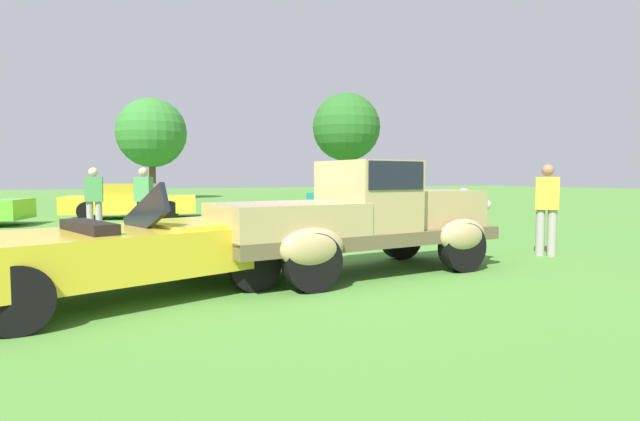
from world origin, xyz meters
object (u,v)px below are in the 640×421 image
at_px(spectator_near_truck, 144,199).
at_px(feature_pickup_truck, 363,216).
at_px(spectator_between_cars, 547,207).
at_px(spectator_by_row, 94,199).
at_px(show_car_teal, 356,197).
at_px(show_car_yellow, 130,201).
at_px(neighbor_convertible, 135,249).

bearing_deg(spectator_near_truck, feature_pickup_truck, -69.61).
xyz_separation_m(feature_pickup_truck, spectator_between_cars, (3.89, -0.07, 0.05)).
bearing_deg(feature_pickup_truck, spectator_by_row, 116.49).
xyz_separation_m(show_car_teal, spectator_near_truck, (-9.19, -5.49, 0.31)).
height_order(feature_pickup_truck, spectator_near_truck, feature_pickup_truck).
xyz_separation_m(show_car_yellow, show_car_teal, (8.93, -0.46, -0.00)).
height_order(show_car_yellow, spectator_by_row, spectator_by_row).
bearing_deg(spectator_by_row, spectator_near_truck, -27.27).
height_order(spectator_near_truck, spectator_by_row, same).
relative_size(feature_pickup_truck, show_car_yellow, 1.00).
bearing_deg(spectator_near_truck, show_car_teal, 30.87).
relative_size(show_car_teal, spectator_between_cars, 2.34).
height_order(show_car_yellow, spectator_near_truck, spectator_near_truck).
bearing_deg(show_car_yellow, feature_pickup_truck, -80.24).
bearing_deg(show_car_yellow, show_car_teal, -2.97).
bearing_deg(spectator_between_cars, show_car_teal, 76.30).
xyz_separation_m(spectator_near_truck, spectator_by_row, (-1.09, 0.56, 0.00)).
distance_m(show_car_yellow, spectator_between_cars, 13.81).
bearing_deg(spectator_by_row, neighbor_convertible, -88.40).
xyz_separation_m(feature_pickup_truck, spectator_by_row, (-3.47, 6.96, 0.05)).
distance_m(spectator_near_truck, spectator_by_row, 1.23).
bearing_deg(spectator_between_cars, show_car_yellow, 115.85).
bearing_deg(spectator_by_row, show_car_teal, 25.62).
bearing_deg(spectator_by_row, feature_pickup_truck, -63.51).
bearing_deg(spectator_near_truck, spectator_between_cars, -45.89).
distance_m(show_car_teal, spectator_near_truck, 10.71).
height_order(show_car_teal, spectator_near_truck, spectator_near_truck).
bearing_deg(feature_pickup_truck, show_car_yellow, 99.76).
xyz_separation_m(feature_pickup_truck, spectator_near_truck, (-2.38, 6.40, 0.05)).
height_order(spectator_near_truck, spectator_between_cars, same).
bearing_deg(neighbor_convertible, show_car_teal, 49.89).
distance_m(neighbor_convertible, spectator_near_truck, 6.55).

